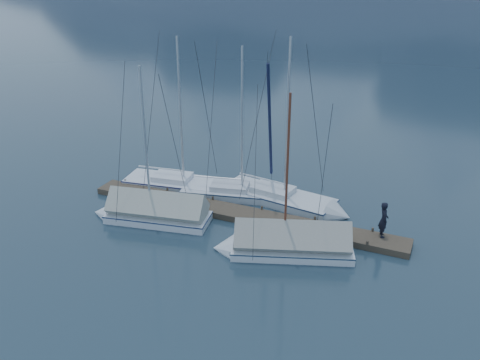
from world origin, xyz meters
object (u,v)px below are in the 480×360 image
(sailboat_open_mid, at_px, (250,194))
(sailboat_open_right, at_px, (293,202))
(sailboat_covered_near, at_px, (281,245))
(sailboat_covered_far, at_px, (149,213))
(person, at_px, (384,220))
(sailboat_open_left, at_px, (192,186))

(sailboat_open_mid, relative_size, sailboat_open_right, 0.94)
(sailboat_open_mid, bearing_deg, sailboat_covered_near, -53.81)
(sailboat_open_mid, height_order, sailboat_covered_far, sailboat_open_mid)
(sailboat_covered_near, relative_size, sailboat_covered_far, 0.95)
(sailboat_covered_near, xyz_separation_m, person, (4.22, 2.96, 0.82))
(sailboat_open_mid, distance_m, sailboat_open_right, 2.62)
(sailboat_open_left, distance_m, sailboat_covered_far, 4.51)
(sailboat_open_mid, distance_m, sailboat_covered_far, 6.22)
(sailboat_covered_far, bearing_deg, sailboat_open_mid, 51.33)
(sailboat_covered_far, bearing_deg, sailboat_open_left, 87.96)
(sailboat_open_left, bearing_deg, sailboat_covered_far, -92.04)
(sailboat_open_left, xyz_separation_m, person, (11.66, -1.78, 1.08))
(sailboat_covered_far, bearing_deg, sailboat_open_right, 36.89)
(sailboat_open_mid, xyz_separation_m, sailboat_covered_near, (3.72, -5.09, 0.26))
(sailboat_open_mid, relative_size, person, 5.25)
(sailboat_open_right, height_order, sailboat_covered_far, sailboat_open_right)
(sailboat_open_left, height_order, person, sailboat_open_left)
(sailboat_open_right, bearing_deg, person, -22.07)
(sailboat_open_left, relative_size, sailboat_open_mid, 1.04)
(sailboat_open_left, bearing_deg, sailboat_open_right, 3.44)
(sailboat_open_left, bearing_deg, sailboat_covered_near, -32.46)
(sailboat_open_mid, height_order, sailboat_covered_near, sailboat_open_mid)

